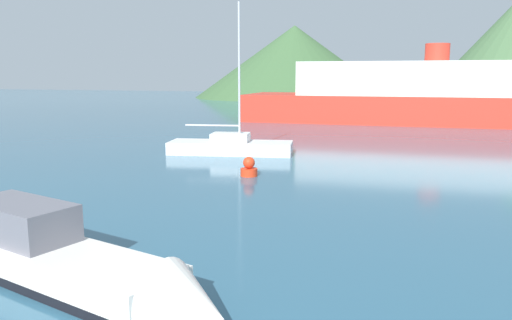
% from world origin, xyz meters
% --- Properties ---
extents(motorboat_near, '(9.04, 3.82, 1.98)m').
position_xyz_m(motorboat_near, '(-2.23, 4.60, 0.47)').
color(motorboat_near, white).
rests_on(motorboat_near, ground_plane).
extents(sailboat_inner, '(7.16, 3.40, 8.26)m').
position_xyz_m(sailboat_inner, '(-5.10, 22.25, 0.46)').
color(sailboat_inner, white).
rests_on(sailboat_inner, ground_plane).
extents(ferry_distant, '(35.24, 9.78, 7.17)m').
position_xyz_m(ferry_distant, '(6.12, 45.09, 2.45)').
color(ferry_distant, red).
rests_on(ferry_distant, ground_plane).
extents(buoy_marker, '(0.75, 0.75, 0.86)m').
position_xyz_m(buoy_marker, '(-2.07, 16.61, 0.35)').
color(buoy_marker, red).
rests_on(buoy_marker, ground_plane).
extents(hill_west, '(38.78, 38.78, 13.84)m').
position_xyz_m(hill_west, '(-19.02, 93.11, 6.92)').
color(hill_west, '#3D6038').
rests_on(hill_west, ground_plane).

